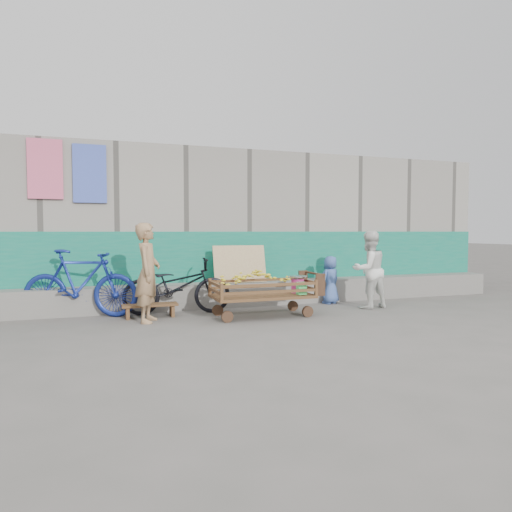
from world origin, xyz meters
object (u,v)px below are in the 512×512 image
object	(u,v)px
banana_cart	(261,285)
child	(330,280)
vendor_man	(148,273)
bicycle_dark	(177,286)
bicycle_blue	(80,283)
bench	(150,308)
woman	(369,270)

from	to	relation	value
banana_cart	child	distance (m)	1.92
vendor_man	bicycle_dark	size ratio (longest dim) A/B	0.85
bicycle_blue	banana_cart	bearing A→B (deg)	-90.17
bench	child	xyz separation A→B (m)	(3.47, 0.31, 0.30)
woman	child	world-z (taller)	woman
vendor_man	bicycle_blue	world-z (taller)	vendor_man
child	bicycle_dark	bearing A→B (deg)	-21.50
bicycle_dark	bicycle_blue	world-z (taller)	bicycle_blue
vendor_man	bicycle_blue	bearing A→B (deg)	71.41
banana_cart	bicycle_blue	distance (m)	2.94
vendor_man	bicycle_blue	distance (m)	1.27
bicycle_blue	vendor_man	bearing A→B (deg)	-109.07
bench	bicycle_blue	world-z (taller)	bicycle_blue
banana_cart	bicycle_dark	bearing A→B (deg)	151.12
bench	bicycle_dark	xyz separation A→B (m)	(0.47, 0.18, 0.31)
bicycle_dark	bench	bearing A→B (deg)	117.54
banana_cart	bicycle_dark	distance (m)	1.44
bicycle_dark	bicycle_blue	distance (m)	1.55
bench	banana_cart	bearing A→B (deg)	-16.60
vendor_man	child	world-z (taller)	vendor_man
bicycle_dark	bicycle_blue	size ratio (longest dim) A/B	0.97
bicycle_dark	woman	bearing A→B (deg)	-92.33
banana_cart	bicycle_blue	world-z (taller)	bicycle_blue
child	vendor_man	bearing A→B (deg)	-13.18
child	bicycle_blue	distance (m)	4.54
child	bicycle_blue	world-z (taller)	bicycle_blue
child	banana_cart	bearing A→B (deg)	1.40
banana_cart	vendor_man	xyz separation A→B (m)	(-1.80, 0.15, 0.25)
banana_cart	bench	distance (m)	1.84
vendor_man	child	bearing A→B (deg)	-61.14
banana_cart	woman	xyz separation A→B (m)	(2.16, 0.14, 0.19)
woman	bicycle_dark	xyz separation A→B (m)	(-3.42, 0.55, -0.23)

